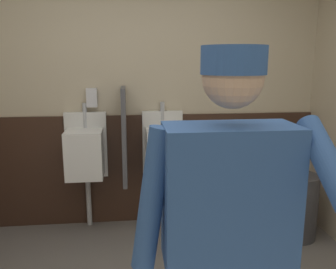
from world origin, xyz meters
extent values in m
cube|color=beige|center=(0.00, 1.83, 1.39)|extent=(4.27, 0.12, 2.78)
cube|color=#382319|center=(0.00, 1.76, 0.56)|extent=(3.67, 0.03, 1.11)
cube|color=white|center=(-0.47, 1.74, 0.83)|extent=(0.40, 0.05, 0.65)
cube|color=white|center=(-0.47, 1.57, 0.78)|extent=(0.34, 0.30, 0.45)
cylinder|color=#B7BABF|center=(-0.47, 1.73, 1.12)|extent=(0.04, 0.04, 0.24)
cylinder|color=#B7BABF|center=(-0.47, 1.70, 0.28)|extent=(0.05, 0.05, 0.55)
cube|color=white|center=(0.28, 1.74, 0.83)|extent=(0.40, 0.05, 0.65)
cube|color=white|center=(0.28, 1.57, 0.78)|extent=(0.34, 0.30, 0.45)
cylinder|color=#B7BABF|center=(0.28, 1.73, 1.12)|extent=(0.04, 0.04, 0.24)
cylinder|color=#B7BABF|center=(0.28, 1.70, 0.28)|extent=(0.05, 0.05, 0.55)
cube|color=#4C4C51|center=(-0.09, 1.54, 0.95)|extent=(0.04, 0.40, 0.90)
cube|color=#335999|center=(0.33, -0.45, 1.13)|extent=(0.50, 0.24, 0.55)
cylinder|color=#335999|center=(0.04, -0.45, 1.13)|extent=(0.17, 0.09, 0.56)
sphere|color=#D8AD8C|center=(0.33, -0.45, 1.58)|extent=(0.22, 0.22, 0.22)
cylinder|color=#335999|center=(0.33, -0.45, 1.64)|extent=(0.23, 0.23, 0.10)
cylinder|color=#38383D|center=(1.49, 1.24, 0.30)|extent=(0.38, 0.38, 0.61)
cube|color=silver|center=(-0.39, 1.73, 1.29)|extent=(0.10, 0.07, 0.18)
camera|label=1|loc=(-0.03, -1.67, 1.64)|focal=37.45mm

